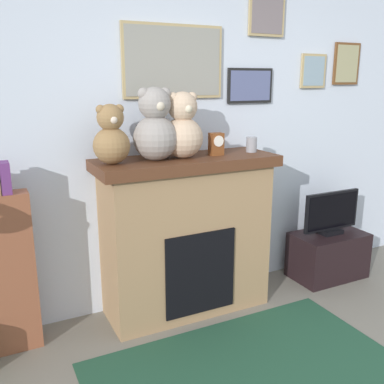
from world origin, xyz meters
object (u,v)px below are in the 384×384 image
(television, at_px, (331,214))
(bookshelf, at_px, (3,268))
(fireplace, at_px, (186,235))
(teddy_bear_cream, at_px, (183,129))
(teddy_bear_tan, at_px, (155,128))
(tv_stand, at_px, (328,255))
(candle_jar, at_px, (252,145))
(teddy_bear_brown, at_px, (111,137))
(mantel_clock, at_px, (216,144))

(television, bearing_deg, bookshelf, 177.84)
(fireplace, xyz_separation_m, teddy_bear_cream, (-0.03, -0.02, 0.81))
(television, xyz_separation_m, teddy_bear_tan, (-1.64, 0.05, 0.84))
(television, xyz_separation_m, teddy_bear_cream, (-1.44, 0.05, 0.82))
(fireplace, distance_m, tv_stand, 1.46)
(fireplace, relative_size, television, 2.32)
(candle_jar, relative_size, teddy_bear_tan, 0.23)
(tv_stand, relative_size, candle_jar, 5.61)
(television, xyz_separation_m, teddy_bear_brown, (-1.96, 0.05, 0.79))
(candle_jar, bearing_deg, teddy_bear_brown, -179.97)
(fireplace, height_order, tv_stand, fireplace)
(mantel_clock, relative_size, teddy_bear_cream, 0.35)
(bookshelf, distance_m, tv_stand, 2.72)
(fireplace, height_order, teddy_bear_brown, teddy_bear_brown)
(tv_stand, relative_size, teddy_bear_cream, 1.41)
(tv_stand, bearing_deg, mantel_clock, 177.81)
(television, relative_size, teddy_bear_tan, 1.16)
(teddy_bear_tan, bearing_deg, candle_jar, 0.05)
(tv_stand, xyz_separation_m, teddy_bear_tan, (-1.64, 0.05, 1.23))
(fireplace, bearing_deg, teddy_bear_brown, -178.12)
(teddy_bear_tan, height_order, teddy_bear_cream, teddy_bear_tan)
(teddy_bear_tan, distance_m, teddy_bear_cream, 0.21)
(mantel_clock, height_order, teddy_bear_tan, teddy_bear_tan)
(tv_stand, bearing_deg, bookshelf, 177.87)
(television, bearing_deg, teddy_bear_tan, 178.38)
(candle_jar, bearing_deg, television, -3.19)
(teddy_bear_brown, relative_size, teddy_bear_cream, 0.85)
(fireplace, xyz_separation_m, teddy_bear_tan, (-0.24, -0.02, 0.83))
(fireplace, relative_size, candle_jar, 11.49)
(mantel_clock, bearing_deg, fireplace, 175.48)
(tv_stand, xyz_separation_m, television, (0.00, -0.00, 0.39))
(candle_jar, bearing_deg, fireplace, 178.17)
(bookshelf, xyz_separation_m, mantel_clock, (1.53, -0.06, 0.71))
(teddy_bear_brown, bearing_deg, teddy_bear_cream, -0.01)
(tv_stand, bearing_deg, teddy_bear_tan, 178.43)
(candle_jar, bearing_deg, mantel_clock, -179.78)
(teddy_bear_tan, bearing_deg, mantel_clock, -0.07)
(teddy_bear_tan, bearing_deg, tv_stand, -1.57)
(fireplace, distance_m, teddy_bear_cream, 0.81)
(television, height_order, mantel_clock, mantel_clock)
(teddy_bear_tan, relative_size, teddy_bear_cream, 1.07)
(teddy_bear_brown, bearing_deg, teddy_bear_tan, -0.02)
(fireplace, bearing_deg, tv_stand, -2.59)
(television, relative_size, candle_jar, 4.95)
(teddy_bear_tan, xyz_separation_m, teddy_bear_cream, (0.21, 0.00, -0.01))
(fireplace, bearing_deg, teddy_bear_tan, -175.70)
(fireplace, xyz_separation_m, teddy_bear_brown, (-0.56, -0.02, 0.78))
(bookshelf, xyz_separation_m, teddy_bear_cream, (1.26, -0.05, 0.84))
(candle_jar, relative_size, teddy_bear_cream, 0.25)
(tv_stand, relative_size, teddy_bear_brown, 1.67)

